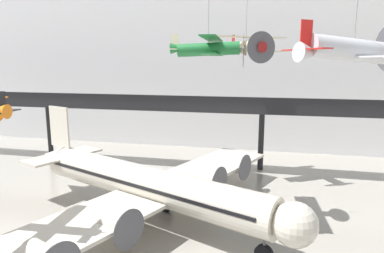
# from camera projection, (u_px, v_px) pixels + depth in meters

# --- Properties ---
(hangar_back_wall) EXTENTS (140.00, 3.00, 28.17)m
(hangar_back_wall) POSITION_uv_depth(u_px,v_px,m) (266.00, 58.00, 51.84)
(hangar_back_wall) COLOR white
(hangar_back_wall) RESTS_ON ground
(mezzanine_walkway) EXTENTS (110.00, 3.20, 9.45)m
(mezzanine_walkway) POSITION_uv_depth(u_px,v_px,m) (262.00, 110.00, 41.34)
(mezzanine_walkway) COLOR black
(mezzanine_walkway) RESTS_ON ground
(airliner_silver_main) EXTENTS (27.66, 32.48, 9.02)m
(airliner_silver_main) POSITION_uv_depth(u_px,v_px,m) (144.00, 184.00, 28.94)
(airliner_silver_main) COLOR beige
(airliner_silver_main) RESTS_ON ground
(suspended_plane_silver_racer) EXTENTS (8.05, 8.77, 10.01)m
(suspended_plane_silver_racer) POSITION_uv_depth(u_px,v_px,m) (353.00, 51.00, 20.01)
(suspended_plane_silver_racer) COLOR silver
(suspended_plane_cream_biplane) EXTENTS (8.58, 7.77, 9.39)m
(suspended_plane_cream_biplane) POSITION_uv_depth(u_px,v_px,m) (246.00, 46.00, 38.38)
(suspended_plane_cream_biplane) COLOR beige
(suspended_plane_green_biplane) EXTENTS (6.34, 7.79, 9.67)m
(suspended_plane_green_biplane) POSITION_uv_depth(u_px,v_px,m) (209.00, 49.00, 28.13)
(suspended_plane_green_biplane) COLOR #1E6B33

